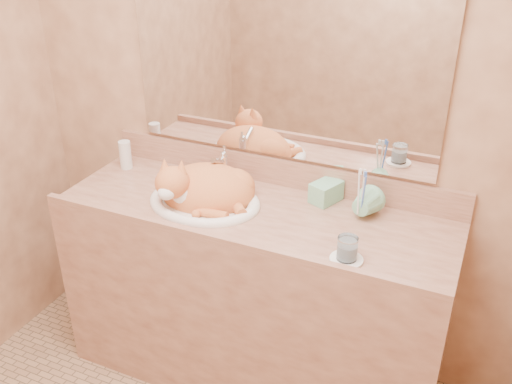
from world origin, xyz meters
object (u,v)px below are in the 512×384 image
at_px(cat, 203,187).
at_px(soap_dispenser, 316,185).
at_px(water_glass, 347,248).
at_px(vanity_counter, 253,296).
at_px(sink_basin, 204,188).
at_px(toothbrush_cup, 360,210).

relative_size(cat, soap_dispenser, 2.05).
bearing_deg(cat, water_glass, -28.79).
bearing_deg(water_glass, cat, 164.64).
bearing_deg(cat, vanity_counter, -13.39).
xyz_separation_m(vanity_counter, cat, (-0.22, -0.00, 0.49)).
distance_m(sink_basin, water_glass, 0.66).
height_order(vanity_counter, soap_dispenser, soap_dispenser).
relative_size(vanity_counter, sink_basin, 3.50).
distance_m(vanity_counter, sink_basin, 0.54).
bearing_deg(vanity_counter, sink_basin, -174.51).
bearing_deg(vanity_counter, water_glass, -22.62).
distance_m(vanity_counter, soap_dispenser, 0.58).
bearing_deg(toothbrush_cup, sink_basin, -169.55).
xyz_separation_m(vanity_counter, water_glass, (0.43, -0.18, 0.48)).
relative_size(sink_basin, cat, 1.16).
bearing_deg(water_glass, toothbrush_cup, 96.30).
distance_m(cat, toothbrush_cup, 0.63).
height_order(cat, soap_dispenser, soap_dispenser).
bearing_deg(soap_dispenser, toothbrush_cup, 8.62).
xyz_separation_m(sink_basin, water_glass, (0.64, -0.16, -0.02)).
bearing_deg(toothbrush_cup, vanity_counter, -167.06).
bearing_deg(toothbrush_cup, cat, -171.57).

